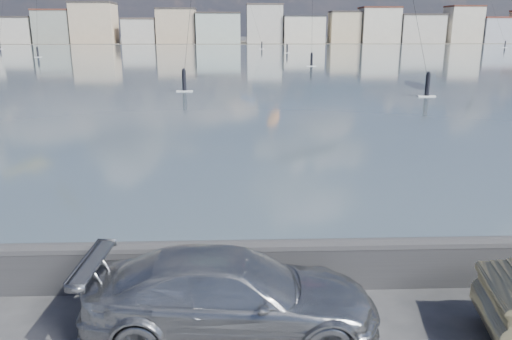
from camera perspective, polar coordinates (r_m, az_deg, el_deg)
The scene contains 5 objects.
bay_water at distance 98.31m, azimuth -2.57°, elevation 12.78°, with size 500.00×177.00×0.00m, color #485F69.
far_shore_strip at distance 206.74m, azimuth -2.40°, elevation 14.38°, with size 500.00×60.00×0.00m, color #4C473D.
seawall at distance 10.48m, azimuth -5.29°, elevation -10.57°, with size 400.00×0.36×1.08m.
far_buildings at distance 192.67m, azimuth -2.03°, elevation 16.07°, with size 240.79×13.26×14.60m.
car_silver at distance 8.99m, azimuth -2.80°, elevation -14.09°, with size 2.09×5.13×1.49m, color #A6A8AD.
Camera 1 is at (0.60, -6.67, 5.23)m, focal length 35.00 mm.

